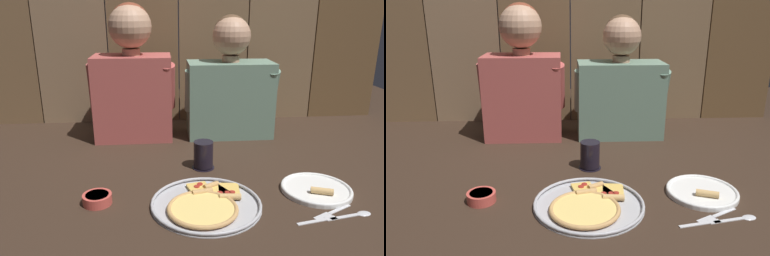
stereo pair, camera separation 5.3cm
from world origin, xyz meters
TOP-DOWN VIEW (x-y plane):
  - ground_plane at (0.00, 0.00)m, footprint 3.20×3.20m
  - pizza_tray at (0.03, -0.15)m, footprint 0.35×0.35m
  - dinner_plate at (0.42, -0.08)m, footprint 0.24×0.24m
  - drinking_glass at (0.06, 0.15)m, footprint 0.09×0.09m
  - dipping_bowl at (-0.31, -0.10)m, footprint 0.09×0.09m
  - table_fork at (0.35, -0.25)m, footprint 0.13×0.04m
  - table_knife at (0.42, -0.21)m, footprint 0.15×0.09m
  - table_spoon at (0.48, -0.23)m, footprint 0.14×0.05m
  - diner_left at (-0.23, 0.53)m, footprint 0.39×0.22m
  - diner_right at (0.23, 0.53)m, footprint 0.43×0.21m
  - wooden_backdrop_wall at (-0.00, 0.81)m, footprint 2.19×0.03m

SIDE VIEW (x-z plane):
  - ground_plane at x=0.00m, z-range 0.00..0.00m
  - table_knife at x=0.42m, z-range 0.00..0.00m
  - table_fork at x=0.35m, z-range 0.00..0.01m
  - table_spoon at x=0.48m, z-range 0.00..0.01m
  - dinner_plate at x=0.42m, z-range -0.01..0.03m
  - pizza_tray at x=0.03m, z-range 0.00..0.02m
  - dipping_bowl at x=-0.31m, z-range 0.00..0.03m
  - drinking_glass at x=0.06m, z-range 0.00..0.11m
  - diner_right at x=0.23m, z-range -0.03..0.53m
  - diner_left at x=-0.23m, z-range -0.02..0.60m
  - wooden_backdrop_wall at x=0.00m, z-range 0.00..1.23m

